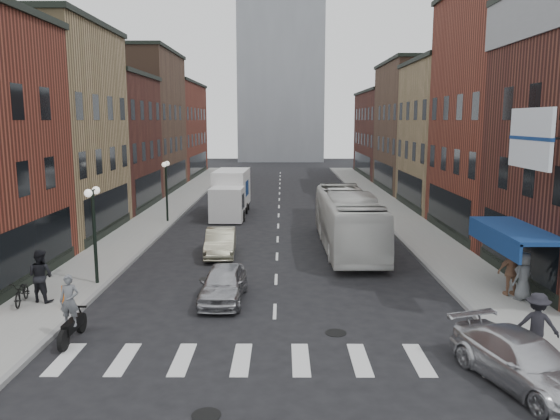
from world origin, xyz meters
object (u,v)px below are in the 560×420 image
at_px(ped_right_c, 523,276).
at_px(motorcycle_rider, 71,311).
at_px(billboard_sign, 533,140).
at_px(parked_bicycle, 22,292).
at_px(transit_bus, 348,220).
at_px(curb_car, 524,361).
at_px(box_truck, 230,194).
at_px(ped_left_solo, 41,276).
at_px(bike_rack, 66,294).
at_px(sedan_left_near, 223,283).
at_px(streetlamp_near, 94,217).
at_px(ped_right_a, 537,324).
at_px(ped_right_b, 512,272).
at_px(sedan_left_far, 221,242).
at_px(streetlamp_far, 166,180).

bearing_deg(ped_right_c, motorcycle_rider, -17.53).
xyz_separation_m(billboard_sign, parked_bicycle, (-17.85, 0.89, -5.54)).
xyz_separation_m(transit_bus, ped_right_c, (5.52, -8.76, -0.48)).
relative_size(motorcycle_rider, transit_bus, 0.19).
distance_m(curb_car, parked_bicycle, 16.82).
xyz_separation_m(box_truck, motorcycle_rider, (-2.80, -22.62, -0.57)).
relative_size(curb_car, ped_left_solo, 2.30).
height_order(parked_bicycle, ped_left_solo, ped_left_solo).
distance_m(bike_rack, box_truck, 20.03).
bearing_deg(sedan_left_near, ped_right_c, 0.33).
height_order(streetlamp_near, ped_right_a, streetlamp_near).
bearing_deg(sedan_left_near, motorcycle_rider, -135.69).
relative_size(streetlamp_near, sedan_left_near, 1.03).
bearing_deg(motorcycle_rider, ped_right_a, -4.99).
height_order(bike_rack, ped_right_a, ped_right_a).
relative_size(motorcycle_rider, ped_right_b, 1.15).
height_order(sedan_left_far, ped_right_c, ped_right_c).
distance_m(motorcycle_rider, ped_left_solo, 4.18).
xyz_separation_m(streetlamp_far, sedan_left_far, (4.54, -8.81, -2.23)).
bearing_deg(motorcycle_rider, bike_rack, 113.94).
bearing_deg(ped_right_b, motorcycle_rider, 10.46).
xyz_separation_m(motorcycle_rider, parked_bicycle, (-3.02, 3.15, -0.42)).
bearing_deg(ped_right_b, parked_bicycle, -1.61).
height_order(streetlamp_near, ped_left_solo, streetlamp_near).
bearing_deg(streetlamp_far, ped_right_c, -43.95).
bearing_deg(ped_right_a, parked_bicycle, 6.86).
relative_size(motorcycle_rider, sedan_left_near, 0.54).
bearing_deg(curb_car, box_truck, 92.87).
distance_m(streetlamp_far, ped_left_solo, 16.49).
distance_m(streetlamp_near, ped_right_b, 16.61).
height_order(motorcycle_rider, ped_right_c, motorcycle_rider).
relative_size(curb_car, ped_right_c, 2.46).
height_order(streetlamp_far, ped_right_c, streetlamp_far).
xyz_separation_m(ped_right_b, ped_right_c, (0.23, -0.50, -0.02)).
xyz_separation_m(streetlamp_near, curb_car, (13.90, -8.50, -2.26)).
bearing_deg(motorcycle_rider, curb_car, -12.13).
bearing_deg(bike_rack, sedan_left_near, 8.94).
bearing_deg(ped_left_solo, ped_right_c, -162.07).
relative_size(curb_car, ped_right_a, 2.45).
distance_m(billboard_sign, bike_rack, 17.14).
bearing_deg(ped_left_solo, sedan_left_near, -158.43).
height_order(curb_car, ped_right_b, ped_right_b).
distance_m(box_truck, ped_right_c, 22.81).
bearing_deg(sedan_left_near, curb_car, -36.65).
distance_m(billboard_sign, curb_car, 7.70).
xyz_separation_m(bike_rack, curb_car, (14.10, -5.80, 0.10)).
relative_size(streetlamp_far, sedan_left_far, 1.00).
xyz_separation_m(motorcycle_rider, ped_right_c, (15.51, 3.69, 0.06)).
xyz_separation_m(bike_rack, ped_right_a, (15.12, -4.26, 0.52)).
relative_size(streetlamp_far, ped_right_c, 2.24).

